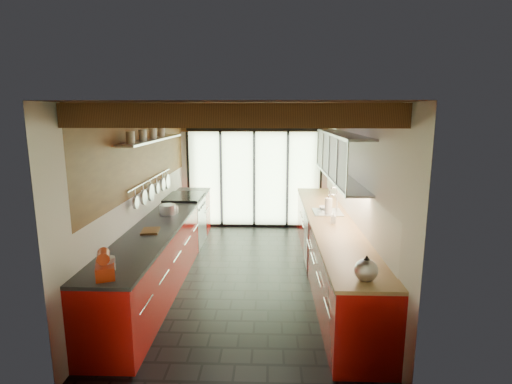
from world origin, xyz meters
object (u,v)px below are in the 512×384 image
stand_mixer (105,266)px  paper_towel (328,206)px  soap_bottle (333,218)px  bowl (325,208)px  kettle (366,269)px

stand_mixer → paper_towel: size_ratio=1.13×
stand_mixer → soap_bottle: (2.54, 2.01, -0.03)m
paper_towel → bowl: paper_towel is taller
soap_bottle → stand_mixer: bearing=-141.7°
stand_mixer → soap_bottle: bearing=38.3°
soap_bottle → paper_towel: bearing=90.0°
paper_towel → stand_mixer: bearing=-135.2°
paper_towel → bowl: (-0.00, 0.33, -0.11)m
stand_mixer → paper_towel: bearing=44.8°
stand_mixer → kettle: 2.54m
soap_bottle → bowl: soap_bottle is taller
soap_bottle → bowl: 0.85m
stand_mixer → soap_bottle: stand_mixer is taller
soap_bottle → bowl: (0.00, 0.85, -0.06)m
paper_towel → bowl: size_ratio=1.55×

